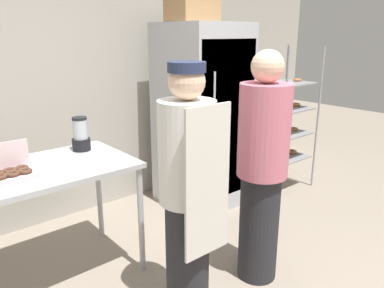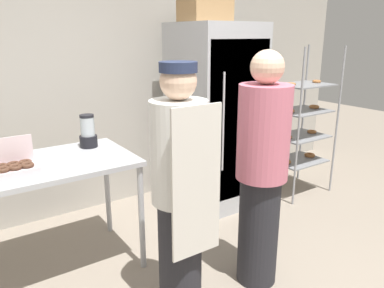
{
  "view_description": "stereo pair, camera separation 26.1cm",
  "coord_description": "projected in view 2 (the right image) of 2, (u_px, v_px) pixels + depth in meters",
  "views": [
    {
      "loc": [
        -1.7,
        -1.19,
        1.73
      ],
      "look_at": [
        -0.08,
        0.72,
        0.99
      ],
      "focal_mm": 35.0,
      "sensor_mm": 36.0,
      "label": 1
    },
    {
      "loc": [
        -1.49,
        -1.35,
        1.73
      ],
      "look_at": [
        -0.08,
        0.72,
        0.99
      ],
      "focal_mm": 35.0,
      "sensor_mm": 36.0,
      "label": 2
    }
  ],
  "objects": [
    {
      "name": "back_wall",
      "position": [
        113.0,
        70.0,
        3.75
      ],
      "size": [
        6.4,
        0.12,
        2.77
      ],
      "primitive_type": "cube",
      "color": "#ADA89E",
      "rests_on": "ground_plane"
    },
    {
      "name": "refrigerator",
      "position": [
        215.0,
        117.0,
        3.79
      ],
      "size": [
        0.75,
        0.78,
        1.84
      ],
      "color": "#ADAFB5",
      "rests_on": "ground_plane"
    },
    {
      "name": "baking_rack",
      "position": [
        301.0,
        124.0,
        4.09
      ],
      "size": [
        0.65,
        0.49,
        1.62
      ],
      "color": "#93969B",
      "rests_on": "ground_plane"
    },
    {
      "name": "prep_counter",
      "position": [
        54.0,
        174.0,
        2.67
      ],
      "size": [
        1.1,
        0.75,
        0.87
      ],
      "color": "#ADAFB5",
      "rests_on": "ground_plane"
    },
    {
      "name": "donut_box",
      "position": [
        14.0,
        168.0,
        2.38
      ],
      "size": [
        0.28,
        0.19,
        0.23
      ],
      "color": "silver",
      "rests_on": "prep_counter"
    },
    {
      "name": "blender_pitcher",
      "position": [
        88.0,
        133.0,
        2.95
      ],
      "size": [
        0.14,
        0.14,
        0.26
      ],
      "color": "black",
      "rests_on": "prep_counter"
    },
    {
      "name": "cardboard_storage_box",
      "position": [
        205.0,
        9.0,
        3.42
      ],
      "size": [
        0.43,
        0.33,
        0.24
      ],
      "color": "#A87F51",
      "rests_on": "refrigerator"
    },
    {
      "name": "person_baker",
      "position": [
        180.0,
        192.0,
        2.23
      ],
      "size": [
        0.34,
        0.35,
        1.59
      ],
      "color": "#232328",
      "rests_on": "ground_plane"
    },
    {
      "name": "person_customer",
      "position": [
        262.0,
        172.0,
        2.52
      ],
      "size": [
        0.35,
        0.35,
        1.64
      ],
      "color": "#232328",
      "rests_on": "ground_plane"
    }
  ]
}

